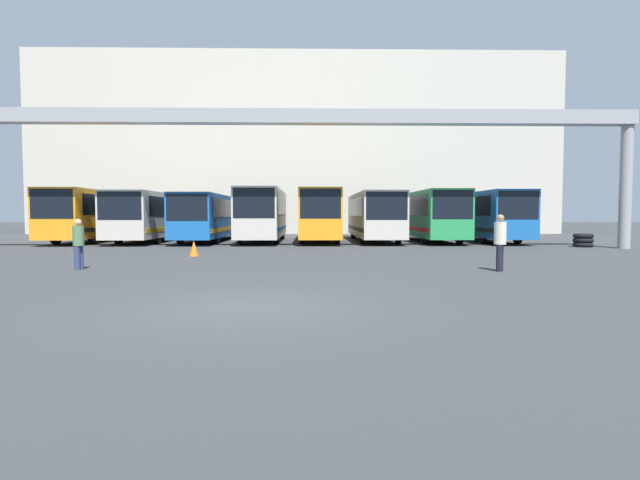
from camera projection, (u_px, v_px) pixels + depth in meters
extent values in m
plane|color=#2D3033|center=(246.00, 307.00, 9.54)|extent=(200.00, 200.00, 0.00)
cube|color=#B7B2A3|center=(298.00, 151.00, 49.72)|extent=(47.54, 12.00, 16.14)
cylinder|color=gray|center=(626.00, 187.00, 25.51)|extent=(0.60, 0.60, 6.29)
cube|color=gray|center=(285.00, 117.00, 24.98)|extent=(35.41, 0.80, 0.70)
cube|color=orange|center=(97.00, 214.00, 32.40)|extent=(2.50, 11.45, 2.88)
cube|color=black|center=(52.00, 204.00, 26.68)|extent=(2.30, 0.06, 1.61)
cube|color=black|center=(97.00, 206.00, 32.38)|extent=(2.53, 9.73, 1.21)
cube|color=black|center=(98.00, 228.00, 32.45)|extent=(2.53, 10.88, 0.24)
cylinder|color=black|center=(56.00, 235.00, 29.25)|extent=(0.28, 1.10, 1.10)
cylinder|color=black|center=(93.00, 235.00, 29.29)|extent=(0.28, 1.10, 1.10)
cylinder|color=black|center=(101.00, 231.00, 35.65)|extent=(0.28, 1.10, 1.10)
cylinder|color=black|center=(132.00, 231.00, 35.69)|extent=(0.28, 1.10, 1.10)
cube|color=beige|center=(155.00, 215.00, 32.99)|extent=(2.57, 12.47, 2.74)
cube|color=black|center=(119.00, 206.00, 26.76)|extent=(2.36, 0.06, 1.53)
cube|color=black|center=(155.00, 207.00, 32.96)|extent=(2.60, 10.60, 1.15)
cube|color=orange|center=(156.00, 228.00, 33.04)|extent=(2.60, 11.85, 0.24)
cylinder|color=black|center=(119.00, 236.00, 29.54)|extent=(0.28, 0.99, 0.99)
cylinder|color=black|center=(157.00, 236.00, 29.59)|extent=(0.28, 0.99, 0.99)
cylinder|color=black|center=(155.00, 231.00, 36.52)|extent=(0.28, 0.99, 0.99)
cylinder|color=black|center=(186.00, 231.00, 36.56)|extent=(0.28, 0.99, 0.99)
cube|color=#1959A5|center=(209.00, 216.00, 32.82)|extent=(2.42, 11.98, 2.63)
cube|color=black|center=(187.00, 207.00, 26.83)|extent=(2.22, 0.06, 1.47)
cube|color=black|center=(209.00, 208.00, 32.79)|extent=(2.45, 10.19, 1.10)
cube|color=orange|center=(209.00, 228.00, 32.86)|extent=(2.45, 11.38, 0.24)
cylinder|color=black|center=(180.00, 236.00, 29.51)|extent=(0.28, 0.99, 0.99)
cylinder|color=black|center=(216.00, 236.00, 29.55)|extent=(0.28, 0.99, 0.99)
cylinder|color=black|center=(204.00, 232.00, 36.21)|extent=(0.28, 0.99, 0.99)
cylinder|color=black|center=(233.00, 232.00, 36.25)|extent=(0.28, 0.99, 0.99)
cube|color=beige|center=(263.00, 213.00, 32.23)|extent=(2.45, 10.67, 2.95)
cube|color=black|center=(254.00, 203.00, 26.89)|extent=(2.26, 0.06, 1.65)
cube|color=black|center=(263.00, 205.00, 32.20)|extent=(2.48, 9.07, 1.24)
cube|color=#1966B2|center=(263.00, 228.00, 32.28)|extent=(2.48, 10.14, 0.24)
cylinder|color=black|center=(240.00, 236.00, 29.29)|extent=(0.28, 1.01, 1.01)
cylinder|color=black|center=(277.00, 236.00, 29.33)|extent=(0.28, 1.01, 1.01)
cylinder|color=black|center=(252.00, 232.00, 35.26)|extent=(0.28, 1.01, 1.01)
cylinder|color=black|center=(282.00, 232.00, 35.30)|extent=(0.28, 1.01, 1.01)
cube|color=orange|center=(319.00, 214.00, 32.37)|extent=(2.42, 10.81, 2.90)
cube|color=black|center=(320.00, 204.00, 26.97)|extent=(2.22, 0.06, 1.63)
cube|color=black|center=(319.00, 205.00, 32.34)|extent=(2.45, 9.19, 1.22)
cube|color=#268C4C|center=(319.00, 228.00, 32.42)|extent=(2.45, 10.27, 0.24)
cylinder|color=black|center=(302.00, 236.00, 29.40)|extent=(0.28, 0.95, 0.95)
cylinder|color=black|center=(337.00, 236.00, 29.44)|extent=(0.28, 0.95, 0.95)
cylinder|color=black|center=(303.00, 232.00, 35.44)|extent=(0.28, 0.95, 0.95)
cylinder|color=black|center=(333.00, 232.00, 35.48)|extent=(0.28, 0.95, 0.95)
cube|color=beige|center=(373.00, 215.00, 32.72)|extent=(2.46, 11.36, 2.74)
cube|color=black|center=(387.00, 206.00, 27.04)|extent=(2.26, 0.06, 1.54)
cube|color=black|center=(374.00, 207.00, 32.69)|extent=(2.49, 9.66, 1.15)
cube|color=black|center=(373.00, 228.00, 32.77)|extent=(2.49, 10.79, 0.24)
cylinder|color=black|center=(362.00, 235.00, 29.59)|extent=(0.28, 1.00, 1.00)
cylinder|color=black|center=(398.00, 235.00, 29.63)|extent=(0.28, 1.00, 1.00)
cylinder|color=black|center=(353.00, 232.00, 35.94)|extent=(0.28, 1.00, 1.00)
cylinder|color=black|center=(383.00, 232.00, 35.98)|extent=(0.28, 1.00, 1.00)
cube|color=#268C4C|center=(430.00, 214.00, 32.13)|extent=(2.42, 10.04, 2.83)
cube|color=black|center=(453.00, 205.00, 27.11)|extent=(2.22, 0.06, 1.59)
cube|color=black|center=(431.00, 206.00, 32.10)|extent=(2.45, 8.53, 1.19)
cube|color=red|center=(430.00, 228.00, 32.18)|extent=(2.45, 9.54, 0.24)
cylinder|color=black|center=(424.00, 236.00, 29.37)|extent=(0.28, 0.97, 0.97)
cylinder|color=black|center=(459.00, 236.00, 29.41)|extent=(0.28, 0.97, 0.97)
cylinder|color=black|center=(406.00, 232.00, 34.98)|extent=(0.28, 0.97, 0.97)
cylinder|color=black|center=(435.00, 232.00, 35.02)|extent=(0.28, 0.97, 0.97)
cube|color=#1959A5|center=(482.00, 214.00, 32.96)|extent=(2.43, 11.56, 2.80)
cube|color=black|center=(518.00, 205.00, 27.18)|extent=(2.24, 0.06, 1.57)
cube|color=black|center=(482.00, 207.00, 32.93)|extent=(2.46, 9.82, 1.17)
cube|color=black|center=(482.00, 228.00, 33.01)|extent=(2.46, 10.98, 0.24)
cylinder|color=black|center=(483.00, 236.00, 29.78)|extent=(0.28, 0.91, 0.91)
cylinder|color=black|center=(518.00, 236.00, 29.82)|extent=(0.28, 0.91, 0.91)
cylinder|color=black|center=(452.00, 232.00, 36.24)|extent=(0.28, 0.91, 0.91)
cylinder|color=black|center=(481.00, 232.00, 36.28)|extent=(0.28, 0.91, 0.91)
cylinder|color=black|center=(499.00, 258.00, 15.40)|extent=(0.19, 0.19, 0.84)
cylinder|color=black|center=(500.00, 258.00, 15.54)|extent=(0.19, 0.19, 0.84)
cylinder|color=beige|center=(500.00, 233.00, 15.43)|extent=(0.37, 0.37, 0.70)
sphere|color=#8C6647|center=(500.00, 218.00, 15.40)|extent=(0.23, 0.23, 0.23)
cylinder|color=navy|center=(81.00, 258.00, 15.96)|extent=(0.18, 0.18, 0.77)
cylinder|color=navy|center=(77.00, 258.00, 15.82)|extent=(0.18, 0.18, 0.77)
cylinder|color=#4C724C|center=(78.00, 236.00, 15.85)|extent=(0.34, 0.34, 0.64)
sphere|color=tan|center=(78.00, 222.00, 15.83)|extent=(0.21, 0.21, 0.21)
cone|color=orange|center=(194.00, 248.00, 21.04)|extent=(0.39, 0.39, 0.65)
torus|color=black|center=(583.00, 245.00, 26.91)|extent=(1.04, 1.04, 0.24)
torus|color=black|center=(583.00, 240.00, 26.90)|extent=(1.04, 1.04, 0.24)
torus|color=black|center=(583.00, 236.00, 26.89)|extent=(1.04, 1.04, 0.24)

